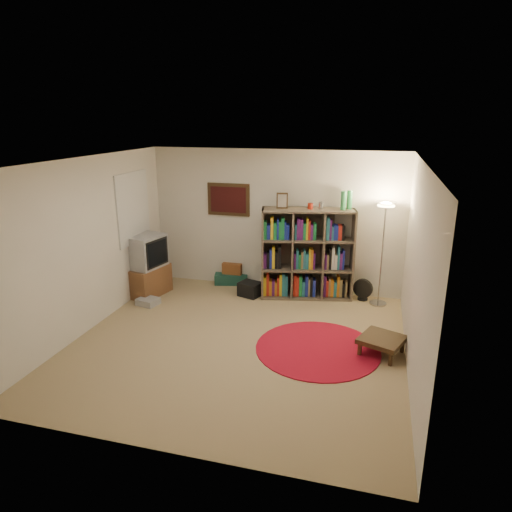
% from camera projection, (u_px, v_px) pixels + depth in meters
% --- Properties ---
extents(room, '(4.54, 4.54, 2.54)m').
position_uv_depth(room, '(234.00, 255.00, 6.06)').
color(room, '#99815A').
rests_on(room, ground).
extents(bookshelf, '(1.61, 0.76, 1.87)m').
position_uv_depth(bookshelf, '(306.00, 255.00, 7.81)').
color(bookshelf, brown).
rests_on(bookshelf, ground).
extents(floor_lamp, '(0.37, 0.37, 1.74)m').
position_uv_depth(floor_lamp, '(385.00, 220.00, 7.26)').
color(floor_lamp, '#A4A5A8').
rests_on(floor_lamp, ground).
extents(floor_fan, '(0.34, 0.22, 0.38)m').
position_uv_depth(floor_fan, '(363.00, 290.00, 7.80)').
color(floor_fan, black).
rests_on(floor_fan, ground).
extents(tv_stand, '(0.67, 0.84, 1.08)m').
position_uv_depth(tv_stand, '(147.00, 266.00, 7.97)').
color(tv_stand, brown).
rests_on(tv_stand, ground).
extents(dvd_box, '(0.38, 0.34, 0.11)m').
position_uv_depth(dvd_box, '(148.00, 301.00, 7.65)').
color(dvd_box, '#99999D').
rests_on(dvd_box, ground).
extents(suitcase, '(0.69, 0.53, 0.20)m').
position_uv_depth(suitcase, '(232.00, 277.00, 8.66)').
color(suitcase, '#163E33').
rests_on(suitcase, ground).
extents(wicker_basket, '(0.37, 0.26, 0.21)m').
position_uv_depth(wicker_basket, '(233.00, 268.00, 8.58)').
color(wicker_basket, brown).
rests_on(wicker_basket, suitcase).
extents(duffel_bag, '(0.43, 0.40, 0.25)m').
position_uv_depth(duffel_bag, '(250.00, 289.00, 8.01)').
color(duffel_bag, black).
rests_on(duffel_bag, ground).
extents(red_rug, '(1.69, 1.69, 0.01)m').
position_uv_depth(red_rug, '(318.00, 349.00, 6.20)').
color(red_rug, maroon).
rests_on(red_rug, ground).
extents(side_table, '(0.68, 0.68, 0.24)m').
position_uv_depth(side_table, '(382.00, 340.00, 6.02)').
color(side_table, black).
rests_on(side_table, ground).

